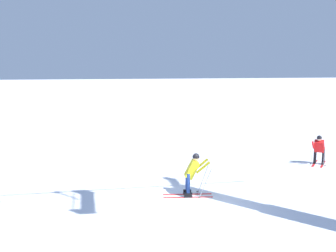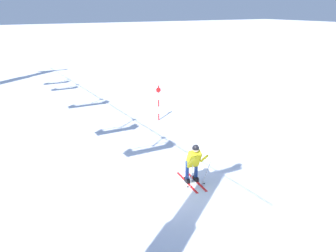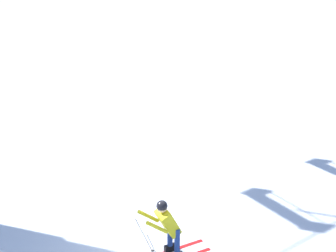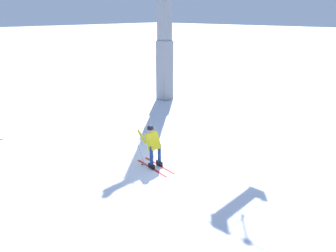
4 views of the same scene
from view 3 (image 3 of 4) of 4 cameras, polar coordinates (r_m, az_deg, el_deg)
ground_plane at (r=10.33m, az=-1.80°, el=-15.67°), size 260.00×260.00×0.00m
skier_carving_main at (r=9.23m, az=-0.11°, el=-13.83°), size 1.82×0.80×1.70m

